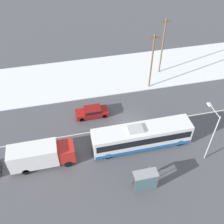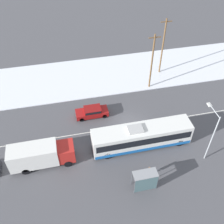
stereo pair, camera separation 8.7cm
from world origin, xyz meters
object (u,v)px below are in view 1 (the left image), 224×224
object	(u,v)px
pedestrian_at_stop	(149,171)
utility_pole_snowlot	(163,46)
bus_shelter	(146,180)
city_bus	(142,136)
streetlamp	(212,130)
sedan_car	(92,112)
utility_pole_roadside	(152,61)
box_truck	(41,155)

from	to	relation	value
pedestrian_at_stop	utility_pole_snowlot	size ratio (longest dim) A/B	0.17
pedestrian_at_stop	utility_pole_snowlot	xyz separation A→B (m)	(8.30, 19.20, 3.94)
bus_shelter	utility_pole_snowlot	world-z (taller)	utility_pole_snowlot
city_bus	streetlamp	size ratio (longest dim) A/B	1.76
utility_pole_snowlot	sedan_car	bearing A→B (deg)	-147.89
utility_pole_snowlot	streetlamp	bearing A→B (deg)	-93.00
streetlamp	utility_pole_roadside	bearing A→B (deg)	98.19
box_truck	streetlamp	distance (m)	19.43
pedestrian_at_stop	sedan_car	bearing A→B (deg)	112.41
streetlamp	utility_pole_roadside	size ratio (longest dim) A/B	0.76
bus_shelter	sedan_car	bearing A→B (deg)	106.24
utility_pole_roadside	utility_pole_snowlot	world-z (taller)	utility_pole_snowlot
box_truck	utility_pole_snowlot	size ratio (longest dim) A/B	0.78
box_truck	utility_pole_roadside	distance (m)	20.63
streetlamp	pedestrian_at_stop	bearing A→B (deg)	-169.24
bus_shelter	streetlamp	world-z (taller)	streetlamp
city_bus	bus_shelter	size ratio (longest dim) A/B	4.71
city_bus	utility_pole_roadside	world-z (taller)	utility_pole_roadside
utility_pole_snowlot	utility_pole_roadside	bearing A→B (deg)	-130.28
city_bus	sedan_car	size ratio (longest dim) A/B	2.72
city_bus	utility_pole_roadside	bearing A→B (deg)	66.61
pedestrian_at_stop	utility_pole_roadside	xyz separation A→B (m)	(5.31, 15.68, 3.73)
city_bus	bus_shelter	distance (m)	6.15
bus_shelter	pedestrian_at_stop	bearing A→B (deg)	57.00
sedan_car	pedestrian_at_stop	size ratio (longest dim) A/B	2.79
sedan_car	utility_pole_roadside	world-z (taller)	utility_pole_roadside
sedan_car	streetlamp	size ratio (longest dim) A/B	0.65
box_truck	city_bus	bearing A→B (deg)	1.02
city_bus	sedan_car	xyz separation A→B (m)	(-5.08, 6.57, -0.80)
box_truck	sedan_car	distance (m)	9.84
bus_shelter	utility_pole_roadside	bearing A→B (deg)	69.97
utility_pole_roadside	bus_shelter	bearing A→B (deg)	-110.03
box_truck	utility_pole_snowlot	bearing A→B (deg)	36.71
sedan_car	bus_shelter	world-z (taller)	bus_shelter
box_truck	streetlamp	world-z (taller)	streetlamp
city_bus	bus_shelter	world-z (taller)	city_bus
box_truck	utility_pole_snowlot	xyz separation A→B (m)	(19.94, 14.87, 3.26)
sedan_car	utility_pole_roadside	distance (m)	11.59
box_truck	bus_shelter	distance (m)	12.17
city_bus	pedestrian_at_stop	distance (m)	4.61
sedan_car	bus_shelter	size ratio (longest dim) A/B	1.73
sedan_car	pedestrian_at_stop	bearing A→B (deg)	112.41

